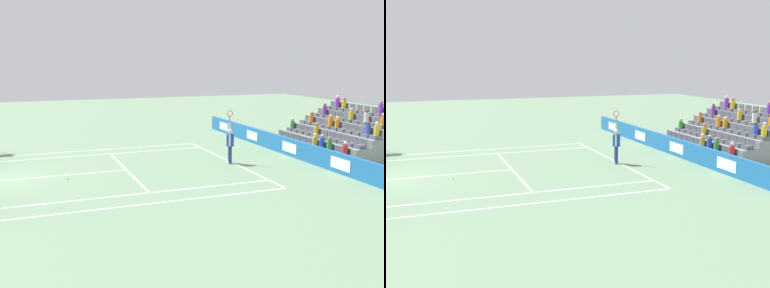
{
  "view_description": "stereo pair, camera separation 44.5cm",
  "coord_description": "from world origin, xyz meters",
  "views": [
    {
      "loc": [
        -21.36,
        -1.69,
        5.3
      ],
      "look_at": [
        -0.21,
        -9.71,
        1.1
      ],
      "focal_mm": 43.11,
      "sensor_mm": 36.0,
      "label": 1
    },
    {
      "loc": [
        -21.51,
        -2.11,
        5.3
      ],
      "look_at": [
        -0.21,
        -9.71,
        1.1
      ],
      "focal_mm": 43.11,
      "sensor_mm": 36.0,
      "label": 2
    }
  ],
  "objects": [
    {
      "name": "line_service",
      "position": [
        0.0,
        -6.4,
        0.0
      ],
      "size": [
        8.23,
        0.1,
        0.01
      ],
      "primitive_type": "cube",
      "color": "white",
      "rests_on": "ground"
    },
    {
      "name": "line_centre_service",
      "position": [
        0.0,
        -3.2,
        0.0
      ],
      "size": [
        0.1,
        6.4,
        0.01
      ],
      "primitive_type": "cube",
      "color": "white",
      "rests_on": "ground"
    },
    {
      "name": "line_baseline",
      "position": [
        0.0,
        -11.89,
        0.0
      ],
      "size": [
        10.97,
        0.1,
        0.01
      ],
      "primitive_type": "cube",
      "color": "white",
      "rests_on": "ground"
    },
    {
      "name": "tennis_player",
      "position": [
        -0.42,
        -11.71,
        0.99
      ],
      "size": [
        0.51,
        0.42,
        2.85
      ],
      "color": "navy",
      "rests_on": "ground"
    },
    {
      "name": "stadium_stand",
      "position": [
        -0.01,
        -19.19,
        0.83
      ],
      "size": [
        6.82,
        4.75,
        3.04
      ],
      "color": "gray",
      "rests_on": "ground"
    },
    {
      "name": "loose_tennis_ball",
      "position": [
        -0.83,
        -3.56,
        0.03
      ],
      "size": [
        0.07,
        0.07,
        0.07
      ],
      "primitive_type": "sphere",
      "color": "#D1E533",
      "rests_on": "ground"
    },
    {
      "name": "line_doubles_sideline_left",
      "position": [
        5.49,
        -5.95,
        0.0
      ],
      "size": [
        0.1,
        11.89,
        0.01
      ],
      "primitive_type": "cube",
      "color": "white",
      "rests_on": "ground"
    },
    {
      "name": "line_doubles_sideline_right",
      "position": [
        -5.49,
        -5.95,
        0.0
      ],
      "size": [
        0.1,
        11.89,
        0.01
      ],
      "primitive_type": "cube",
      "color": "white",
      "rests_on": "ground"
    },
    {
      "name": "line_centre_mark",
      "position": [
        0.0,
        -11.79,
        0.0
      ],
      "size": [
        0.1,
        0.2,
        0.01
      ],
      "primitive_type": "cube",
      "color": "white",
      "rests_on": "ground"
    },
    {
      "name": "line_singles_sideline_left",
      "position": [
        4.12,
        -5.95,
        0.0
      ],
      "size": [
        0.1,
        11.89,
        0.01
      ],
      "primitive_type": "cube",
      "color": "white",
      "rests_on": "ground"
    },
    {
      "name": "sponsor_barrier",
      "position": [
        -0.0,
        -15.62,
        0.48
      ],
      "size": [
        21.58,
        0.22,
        0.97
      ],
      "color": "#1E66AD",
      "rests_on": "ground"
    },
    {
      "name": "line_singles_sideline_right",
      "position": [
        -4.12,
        -5.95,
        0.0
      ],
      "size": [
        0.1,
        11.89,
        0.01
      ],
      "primitive_type": "cube",
      "color": "white",
      "rests_on": "ground"
    }
  ]
}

